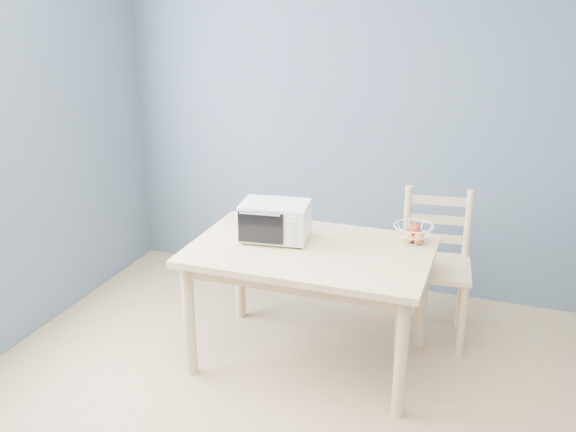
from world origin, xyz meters
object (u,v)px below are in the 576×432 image
(toaster_oven, at_px, (272,220))
(dining_chair, at_px, (434,268))
(dining_table, at_px, (310,264))
(fruit_basket, at_px, (413,233))

(toaster_oven, relative_size, dining_chair, 0.44)
(dining_table, height_order, dining_chair, dining_chair)
(fruit_basket, xyz_separation_m, dining_chair, (0.11, 0.28, -0.33))
(dining_table, relative_size, toaster_oven, 3.26)
(dining_table, distance_m, fruit_basket, 0.64)
(toaster_oven, relative_size, fruit_basket, 1.39)
(dining_table, bearing_deg, dining_chair, 40.84)
(fruit_basket, distance_m, dining_chair, 0.45)
(dining_table, height_order, toaster_oven, toaster_oven)
(dining_table, relative_size, dining_chair, 1.44)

